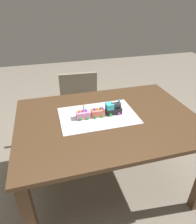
% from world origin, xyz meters
% --- Properties ---
extents(ground_plane, '(8.00, 8.00, 0.00)m').
position_xyz_m(ground_plane, '(0.00, 0.00, 0.00)').
color(ground_plane, gray).
extents(dining_table, '(1.40, 1.00, 0.74)m').
position_xyz_m(dining_table, '(0.00, 0.00, 0.63)').
color(dining_table, '#4C331E').
rests_on(dining_table, ground).
extents(chair, '(0.42, 0.42, 0.86)m').
position_xyz_m(chair, '(0.09, -0.83, 0.47)').
color(chair, gray).
rests_on(chair, ground).
extents(cake_board, '(0.60, 0.40, 0.00)m').
position_xyz_m(cake_board, '(0.07, -0.05, 0.74)').
color(cake_board, silver).
rests_on(cake_board, dining_table).
extents(cake_locomotive, '(0.14, 0.08, 0.12)m').
position_xyz_m(cake_locomotive, '(-0.06, -0.05, 0.79)').
color(cake_locomotive, '#232328').
rests_on(cake_locomotive, cake_board).
extents(cake_car_tanker_coral, '(0.10, 0.08, 0.07)m').
position_xyz_m(cake_car_tanker_coral, '(0.07, -0.05, 0.77)').
color(cake_car_tanker_coral, '#F27260').
rests_on(cake_car_tanker_coral, cake_board).
extents(cake_car_flatbed_bubblegum, '(0.10, 0.08, 0.07)m').
position_xyz_m(cake_car_flatbed_bubblegum, '(0.19, -0.05, 0.77)').
color(cake_car_flatbed_bubblegum, pink).
rests_on(cake_car_flatbed_bubblegum, cake_board).
extents(birthday_candle, '(0.01, 0.01, 0.05)m').
position_xyz_m(birthday_candle, '(0.18, -0.05, 0.84)').
color(birthday_candle, '#4CA5E5').
rests_on(birthday_candle, cake_car_flatbed_bubblegum).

